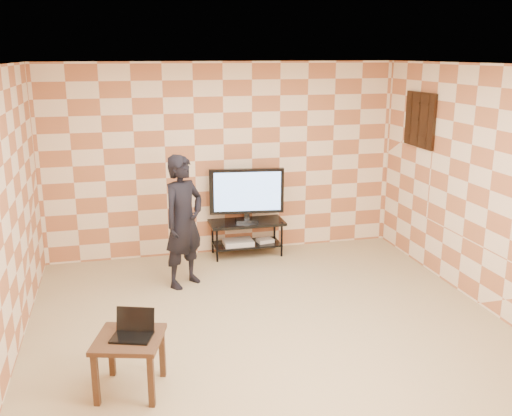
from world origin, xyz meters
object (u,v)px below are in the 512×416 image
object	(u,v)px
tv	(247,193)
side_table	(129,347)
person	(184,222)
tv_stand	(247,230)

from	to	relation	value
tv	side_table	xyz separation A→B (m)	(-1.73, -3.09, -0.51)
tv	person	distance (m)	1.33
tv_stand	side_table	size ratio (longest dim) A/B	1.56
tv	tv_stand	bearing A→B (deg)	96.98
person	side_table	bearing A→B (deg)	-146.09
tv_stand	tv	size ratio (longest dim) A/B	1.01
tv_stand	tv	bearing A→B (deg)	-83.02
tv	person	world-z (taller)	person
tv_stand	side_table	world-z (taller)	same
tv_stand	person	distance (m)	1.40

